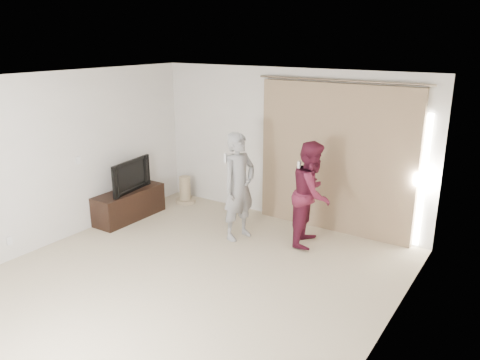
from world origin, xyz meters
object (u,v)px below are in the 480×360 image
object	(u,v)px
tv	(127,175)
person_man	(239,186)
person_woman	(312,194)
tv_console	(129,204)

from	to	relation	value
tv	person_man	bearing A→B (deg)	-87.81
tv	person_woman	distance (m)	3.20
tv	person_man	distance (m)	2.10
person_woman	tv	bearing A→B (deg)	-165.42
tv_console	person_woman	size ratio (longest dim) A/B	0.83
tv	tv_console	bearing A→B (deg)	-0.00
tv_console	tv	distance (m)	0.53
tv	person_woman	bearing A→B (deg)	-83.58
tv_console	person_man	size ratio (longest dim) A/B	0.78
tv	person_man	world-z (taller)	person_man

